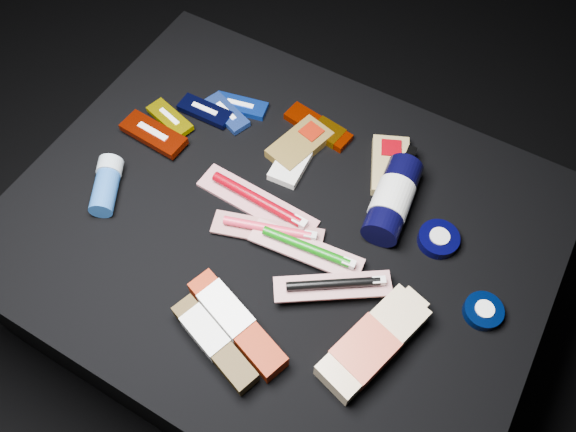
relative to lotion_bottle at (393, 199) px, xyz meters
The scene contains 22 objects.
ground 0.48m from the lotion_bottle, 142.34° to the right, with size 3.00×3.00×0.00m, color black.
cloth_table 0.32m from the lotion_bottle, 142.34° to the right, with size 0.98×0.78×0.40m, color black.
luna_bar_0 0.39m from the lotion_bottle, 169.38° to the left, with size 0.12×0.07×0.01m.
luna_bar_1 0.39m from the lotion_bottle, behind, with size 0.12×0.08×0.01m.
luna_bar_2 0.43m from the lotion_bottle, behind, with size 0.11×0.05×0.01m.
luna_bar_3 0.48m from the lotion_bottle, behind, with size 0.11×0.07×0.01m.
luna_bar_4 0.49m from the lotion_bottle, 169.73° to the right, with size 0.14×0.06×0.02m.
clif_bar_0 0.22m from the lotion_bottle, 167.92° to the left, with size 0.10×0.14×0.02m.
clif_bar_1 0.21m from the lotion_bottle, behind, with size 0.07×0.11×0.02m.
clif_bar_2 0.10m from the lotion_bottle, 114.96° to the left, with size 0.12×0.15×0.02m.
power_bar 0.23m from the lotion_bottle, 153.49° to the left, with size 0.15×0.07×0.02m.
lotion_bottle is the anchor object (origin of this frame).
cream_tin_upper 0.11m from the lotion_bottle, 11.48° to the right, with size 0.07×0.07×0.02m.
cream_tin_lower 0.25m from the lotion_bottle, 26.68° to the right, with size 0.07×0.07×0.02m.
bodywash_bottle 0.27m from the lotion_bottle, 72.23° to the right, with size 0.12×0.22×0.04m.
deodorant_stick 0.54m from the lotion_bottle, 154.33° to the right, with size 0.10×0.12×0.05m.
toothbrush_pack_0 0.25m from the lotion_bottle, 152.20° to the right, with size 0.25×0.07×0.03m.
toothbrush_pack_1 0.23m from the lotion_bottle, 136.70° to the right, with size 0.21×0.11×0.02m.
toothbrush_pack_2 0.19m from the lotion_bottle, 118.63° to the right, with size 0.21×0.07×0.02m.
toothbrush_pack_3 0.20m from the lotion_bottle, 94.08° to the right, with size 0.19×0.15×0.02m.
toothpaste_carton_red 0.36m from the lotion_bottle, 111.45° to the right, with size 0.21×0.11×0.04m.
toothpaste_carton_green 0.41m from the lotion_bottle, 110.54° to the right, with size 0.18×0.09×0.03m.
Camera 1 is at (0.27, -0.44, 1.30)m, focal length 35.00 mm.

